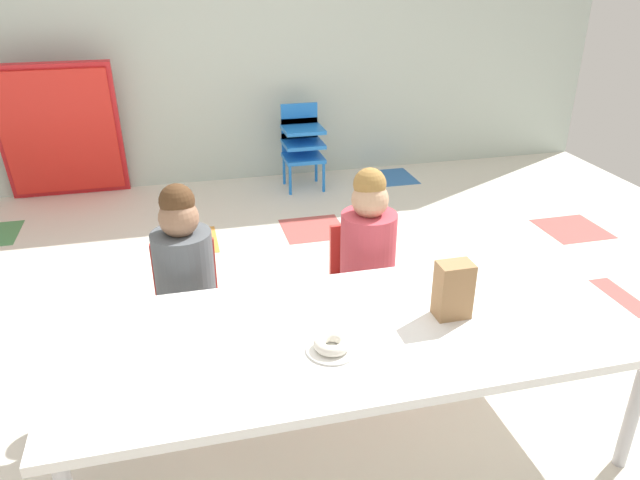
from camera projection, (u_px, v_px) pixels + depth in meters
The scene contains 10 objects.
ground_plane at pixel (288, 346), 3.03m from camera, with size 6.64×5.22×0.02m.
back_wall at pixel (220, 23), 4.76m from camera, with size 6.64×0.10×2.57m, color #B2C1B7.
craft_table at pixel (354, 337), 2.21m from camera, with size 2.11×0.83×0.55m.
seated_child_near_camera at pixel (184, 264), 2.62m from camera, with size 0.32×0.31×0.92m.
seated_child_middle_seat at pixel (368, 244), 2.81m from camera, with size 0.32×0.31×0.92m.
kid_chair_blue_stack at pixel (302, 141), 4.93m from camera, with size 0.32×0.30×0.68m.
folded_activity_table at pixel (60, 133), 4.62m from camera, with size 0.90×0.29×1.09m.
paper_bag_brown at pixel (453, 290), 2.22m from camera, with size 0.13×0.09×0.22m, color #9E754C.
paper_plate_near_edge at pixel (331, 350), 2.07m from camera, with size 0.18×0.18×0.01m, color white.
donut_powdered_on_plate at pixel (331, 344), 2.06m from camera, with size 0.13×0.13×0.04m, color white.
Camera 1 is at (-0.45, -2.46, 1.78)m, focal length 33.78 mm.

